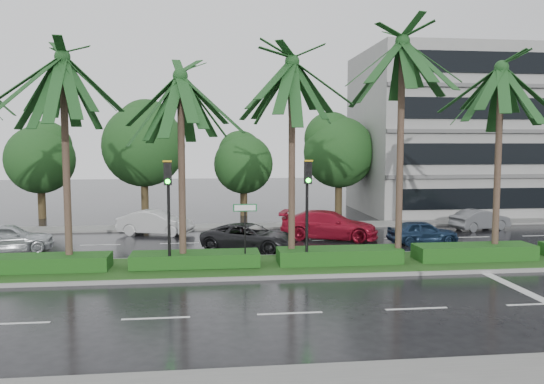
{
  "coord_description": "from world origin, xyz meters",
  "views": [
    {
      "loc": [
        -2.34,
        -20.53,
        5.12
      ],
      "look_at": [
        0.21,
        1.5,
        3.13
      ],
      "focal_mm": 35.0,
      "sensor_mm": 36.0,
      "label": 1
    }
  ],
  "objects": [
    {
      "name": "ground",
      "position": [
        0.0,
        0.0,
        0.0
      ],
      "size": [
        120.0,
        120.0,
        0.0
      ],
      "primitive_type": "plane",
      "color": "black",
      "rests_on": "ground"
    },
    {
      "name": "far_sidewalk",
      "position": [
        0.0,
        12.0,
        0.06
      ],
      "size": [
        40.0,
        2.0,
        0.12
      ],
      "primitive_type": "cube",
      "color": "slate",
      "rests_on": "ground"
    },
    {
      "name": "median",
      "position": [
        0.0,
        1.0,
        0.08
      ],
      "size": [
        36.0,
        4.0,
        0.15
      ],
      "color": "gray",
      "rests_on": "ground"
    },
    {
      "name": "hedge",
      "position": [
        0.0,
        1.0,
        0.45
      ],
      "size": [
        35.2,
        1.4,
        0.6
      ],
      "color": "#144616",
      "rests_on": "median"
    },
    {
      "name": "lane_markings",
      "position": [
        3.04,
        -0.43,
        0.01
      ],
      "size": [
        34.0,
        13.06,
        0.01
      ],
      "color": "silver",
      "rests_on": "ground"
    },
    {
      "name": "palm_row",
      "position": [
        -1.25,
        1.02,
        7.86
      ],
      "size": [
        26.3,
        4.2,
        9.98
      ],
      "color": "#403025",
      "rests_on": "median"
    },
    {
      "name": "signal_median_left",
      "position": [
        -4.0,
        0.3,
        3.0
      ],
      "size": [
        0.34,
        0.42,
        4.36
      ],
      "color": "black",
      "rests_on": "median"
    },
    {
      "name": "signal_median_right",
      "position": [
        1.5,
        0.3,
        3.0
      ],
      "size": [
        0.34,
        0.42,
        4.36
      ],
      "color": "black",
      "rests_on": "median"
    },
    {
      "name": "street_sign",
      "position": [
        -1.0,
        0.48,
        2.12
      ],
      "size": [
        0.95,
        0.09,
        2.6
      ],
      "color": "black",
      "rests_on": "median"
    },
    {
      "name": "bg_trees",
      "position": [
        0.24,
        17.59,
        4.8
      ],
      "size": [
        32.91,
        5.75,
        8.3
      ],
      "color": "#382E19",
      "rests_on": "ground"
    },
    {
      "name": "building",
      "position": [
        17.0,
        18.0,
        6.0
      ],
      "size": [
        16.0,
        10.0,
        12.0
      ],
      "primitive_type": "cube",
      "color": "gray",
      "rests_on": "ground"
    },
    {
      "name": "car_silver",
      "position": [
        -11.97,
        5.56,
        0.7
      ],
      "size": [
        2.6,
        4.41,
        1.41
      ],
      "primitive_type": "imported",
      "rotation": [
        0.0,
        0.0,
        1.81
      ],
      "color": "silver",
      "rests_on": "ground"
    },
    {
      "name": "car_white",
      "position": [
        -5.5,
        9.84,
        0.69
      ],
      "size": [
        2.6,
        4.45,
        1.39
      ],
      "primitive_type": "imported",
      "rotation": [
        0.0,
        0.0,
        1.28
      ],
      "color": "#B6B6B6",
      "rests_on": "ground"
    },
    {
      "name": "car_darkgrey",
      "position": [
        -0.5,
        4.78,
        0.65
      ],
      "size": [
        3.91,
        5.12,
        1.29
      ],
      "primitive_type": "imported",
      "rotation": [
        0.0,
        0.0,
        1.14
      ],
      "color": "black",
      "rests_on": "ground"
    },
    {
      "name": "car_red",
      "position": [
        4.0,
        7.39,
        0.76
      ],
      "size": [
        3.68,
        5.67,
        1.53
      ],
      "primitive_type": "imported",
      "rotation": [
        0.0,
        0.0,
        1.25
      ],
      "color": "#A21127",
      "rests_on": "ground"
    },
    {
      "name": "car_blue",
      "position": [
        8.5,
        5.45,
        0.61
      ],
      "size": [
        1.52,
        3.6,
        1.22
      ],
      "primitive_type": "imported",
      "rotation": [
        0.0,
        0.0,
        1.59
      ],
      "color": "#192D4B",
      "rests_on": "ground"
    },
    {
      "name": "car_grey",
      "position": [
        13.71,
        9.34,
        0.62
      ],
      "size": [
        2.38,
        3.97,
        1.24
      ],
      "primitive_type": "imported",
      "rotation": [
        0.0,
        0.0,
        1.88
      ],
      "color": "#5A5B5F",
      "rests_on": "ground"
    }
  ]
}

